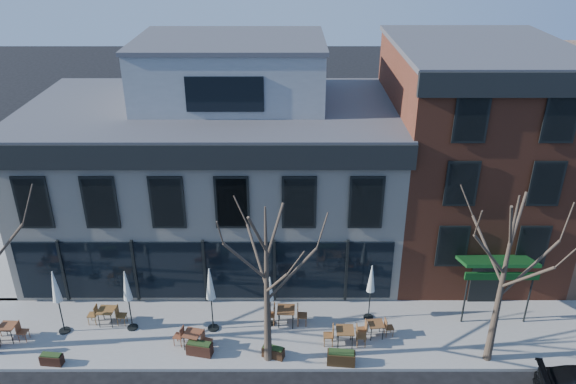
{
  "coord_description": "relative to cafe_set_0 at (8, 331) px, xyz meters",
  "views": [
    {
      "loc": [
        3.8,
        -21.63,
        16.41
      ],
      "look_at": [
        3.82,
        2.0,
        4.9
      ],
      "focal_mm": 35.0,
      "sensor_mm": 36.0,
      "label": 1
    }
  ],
  "objects": [
    {
      "name": "ground",
      "position": [
        8.13,
        2.72,
        -0.61
      ],
      "size": [
        120.0,
        120.0,
        0.0
      ],
      "primitive_type": "plane",
      "color": "black",
      "rests_on": "ground"
    },
    {
      "name": "sidewalk_front",
      "position": [
        11.38,
        0.57,
        -0.54
      ],
      "size": [
        33.5,
        4.7,
        0.15
      ],
      "primitive_type": "cube",
      "color": "gray",
      "rests_on": "ground"
    },
    {
      "name": "sidewalk_side",
      "position": [
        -3.12,
        8.72,
        -0.54
      ],
      "size": [
        4.5,
        12.0,
        0.15
      ],
      "primitive_type": "cube",
      "color": "gray",
      "rests_on": "ground"
    },
    {
      "name": "corner_building",
      "position": [
        8.2,
        7.78,
        4.11
      ],
      "size": [
        18.39,
        10.39,
        11.1
      ],
      "color": "silver",
      "rests_on": "ground"
    },
    {
      "name": "red_brick_building",
      "position": [
        21.13,
        7.7,
        5.02
      ],
      "size": [
        8.2,
        11.78,
        11.18
      ],
      "color": "brown",
      "rests_on": "ground"
    },
    {
      "name": "tree_mid",
      "position": [
        11.14,
        -1.19,
        3.18
      ],
      "size": [
        3.5,
        3.55,
        7.04
      ],
      "color": "#382B21",
      "rests_on": "sidewalk_front"
    },
    {
      "name": "tree_right",
      "position": [
        20.14,
        -1.19,
        3.41
      ],
      "size": [
        3.72,
        3.77,
        7.48
      ],
      "color": "#382B21",
      "rests_on": "sidewalk_front"
    },
    {
      "name": "cafe_set_0",
      "position": [
        0.0,
        0.0,
        0.0
      ],
      "size": [
        1.73,
        0.72,
        0.9
      ],
      "color": "brown",
      "rests_on": "sidewalk_front"
    },
    {
      "name": "cafe_set_1",
      "position": [
        3.9,
        1.06,
        0.01
      ],
      "size": [
        1.77,
        0.73,
        0.92
      ],
      "color": "brown",
      "rests_on": "sidewalk_front"
    },
    {
      "name": "cafe_set_2",
      "position": [
        7.95,
        -0.48,
        0.0
      ],
      "size": [
        1.77,
        0.85,
        0.91
      ],
      "color": "brown",
      "rests_on": "sidewalk_front"
    },
    {
      "name": "cafe_set_3",
      "position": [
        11.85,
        1.0,
        0.06
      ],
      "size": [
        1.93,
        0.8,
        1.01
      ],
      "color": "brown",
      "rests_on": "sidewalk_front"
    },
    {
      "name": "cafe_set_4",
      "position": [
        14.34,
        -0.34,
        0.04
      ],
      "size": [
        1.85,
        0.76,
        0.97
      ],
      "color": "brown",
      "rests_on": "sidewalk_front"
    },
    {
      "name": "cafe_set_5",
      "position": [
        15.72,
        0.2,
        -0.03
      ],
      "size": [
        1.63,
        0.71,
        0.84
      ],
      "color": "brown",
      "rests_on": "sidewalk_front"
    },
    {
      "name": "umbrella_0",
      "position": [
        2.15,
        0.52,
        1.74
      ],
      "size": [
        0.5,
        0.5,
        3.13
      ],
      "color": "black",
      "rests_on": "sidewalk_front"
    },
    {
      "name": "umbrella_1",
      "position": [
        5.08,
        0.73,
        1.65
      ],
      "size": [
        0.48,
        0.48,
        2.99
      ],
      "color": "black",
      "rests_on": "sidewalk_front"
    },
    {
      "name": "umbrella_2",
      "position": [
        8.65,
        0.69,
        1.76
      ],
      "size": [
        0.5,
        0.5,
        3.15
      ],
      "color": "black",
      "rests_on": "sidewalk_front"
    },
    {
      "name": "umbrella_3",
      "position": [
        11.17,
        1.02,
        1.31
      ],
      "size": [
        0.4,
        0.4,
        2.51
      ],
      "color": "black",
      "rests_on": "sidewalk_front"
    },
    {
      "name": "umbrella_4",
      "position": [
        15.59,
        1.44,
        1.52
      ],
      "size": [
        0.45,
        0.45,
        2.81
      ],
      "color": "black",
      "rests_on": "sidewalk_front"
    },
    {
      "name": "planter_0",
      "position": [
        2.37,
        -1.48,
        -0.21
      ],
      "size": [
        0.93,
        0.45,
        0.5
      ],
      "color": "black",
      "rests_on": "sidewalk_front"
    },
    {
      "name": "planter_1",
      "position": [
        8.28,
        -0.91,
        -0.17
      ],
      "size": [
        1.13,
        0.64,
        0.59
      ],
      "color": "black",
      "rests_on": "sidewalk_front"
    },
    {
      "name": "planter_2",
      "position": [
        11.33,
        -1.08,
        -0.21
      ],
      "size": [
        0.98,
        0.64,
        0.51
      ],
      "color": "black",
      "rests_on": "sidewalk_front"
    },
    {
      "name": "planter_3",
      "position": [
        14.09,
        -1.48,
        -0.15
      ],
      "size": [
        1.17,
        0.56,
        0.63
      ],
      "color": "#322210",
      "rests_on": "sidewalk_front"
    }
  ]
}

